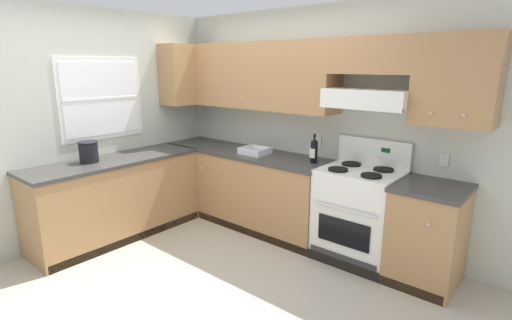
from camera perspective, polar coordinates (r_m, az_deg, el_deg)
ground_plane at (r=3.94m, az=-9.58°, el=-15.66°), size 7.04×7.04×0.00m
wall_back at (r=4.36m, az=8.72°, el=7.79°), size 4.68×0.57×2.55m
wall_left at (r=4.91m, az=-20.38°, el=6.16°), size 0.47×4.00×2.55m
counter_back_run at (r=4.55m, az=2.45°, el=-5.08°), size 3.60×0.65×0.91m
counter_left_run at (r=4.70m, az=-19.79°, el=-5.30°), size 0.63×1.91×0.91m
stove at (r=4.03m, az=14.75°, el=-7.67°), size 0.76×0.62×1.20m
wine_bottle at (r=4.15m, az=8.54°, el=1.47°), size 0.07×0.08×0.34m
bowl at (r=4.53m, az=-0.15°, el=1.21°), size 0.32×0.27×0.08m
bucket at (r=4.50m, az=-23.40°, el=1.17°), size 0.21×0.21×0.23m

